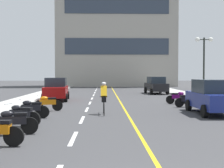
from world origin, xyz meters
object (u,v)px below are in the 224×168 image
motorcycle_3 (21,115)px  motorcycle_4 (31,108)px  motorcycle_6 (187,100)px  motorcycle_7 (178,97)px  parked_car_near (212,97)px  motorcycle_5 (47,103)px  parked_car_mid (56,89)px  motorcycle_2 (13,121)px  cyclist_rider (104,97)px  street_lamp_mid (204,54)px  parked_car_far (156,85)px

motorcycle_3 → motorcycle_4: same height
motorcycle_6 → motorcycle_7: size_ratio=0.99×
parked_car_near → motorcycle_5: 9.04m
parked_car_mid → motorcycle_7: size_ratio=2.53×
motorcycle_2 → cyclist_rider: 6.21m
parked_car_mid → motorcycle_4: 9.66m
motorcycle_7 → motorcycle_2: bearing=-128.4°
parked_car_near → cyclist_rider: size_ratio=2.38×
street_lamp_mid → parked_car_near: (-2.50, -8.76, -2.88)m
motorcycle_2 → cyclist_rider: size_ratio=0.95×
motorcycle_7 → parked_car_mid: bearing=161.8°
parked_car_mid → motorcycle_3: parked_car_mid is taller
cyclist_rider → motorcycle_2: bearing=-120.6°
parked_car_near → parked_car_far: size_ratio=0.97×
street_lamp_mid → motorcycle_3: bearing=-133.4°
motorcycle_4 → cyclist_rider: (3.47, 1.39, 0.41)m
parked_car_far → motorcycle_7: size_ratio=2.54×
cyclist_rider → parked_car_mid: bearing=114.7°
motorcycle_7 → cyclist_rider: cyclist_rider is taller
street_lamp_mid → motorcycle_4: bearing=-139.2°
parked_car_mid → parked_car_far: same height
parked_car_near → motorcycle_7: size_ratio=2.47×
parked_car_near → parked_car_mid: same height
parked_car_mid → parked_car_far: bearing=40.5°
motorcycle_3 → motorcycle_5: bearing=87.9°
motorcycle_2 → motorcycle_7: size_ratio=0.99×
motorcycle_2 → motorcycle_6: bearing=45.1°
street_lamp_mid → motorcycle_3: street_lamp_mid is taller
parked_car_mid → motorcycle_3: size_ratio=2.57×
parked_car_far → motorcycle_3: parked_car_far is taller
street_lamp_mid → parked_car_mid: (-12.02, -0.45, -2.88)m
cyclist_rider → motorcycle_6: bearing=31.0°
street_lamp_mid → motorcycle_2: size_ratio=2.96×
parked_car_mid → motorcycle_7: bearing=-18.2°
motorcycle_5 → motorcycle_3: bearing=-92.1°
motorcycle_6 → parked_car_mid: bearing=151.0°
street_lamp_mid → motorcycle_5: 14.00m
street_lamp_mid → motorcycle_2: bearing=-129.0°
motorcycle_6 → motorcycle_7: same height
parked_car_far → motorcycle_3: bearing=-114.4°
parked_car_near → motorcycle_3: (-9.10, -3.50, -0.44)m
parked_car_mid → motorcycle_5: bearing=-85.1°
motorcycle_7 → motorcycle_3: bearing=-134.4°
parked_car_mid → motorcycle_6: parked_car_mid is taller
cyclist_rider → parked_car_near: bearing=-0.5°
parked_car_near → parked_car_far: same height
motorcycle_3 → motorcycle_6: bearing=37.7°
parked_car_mid → motorcycle_3: bearing=-88.0°
motorcycle_2 → motorcycle_5: 6.67m
parked_car_far → motorcycle_6: 13.12m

